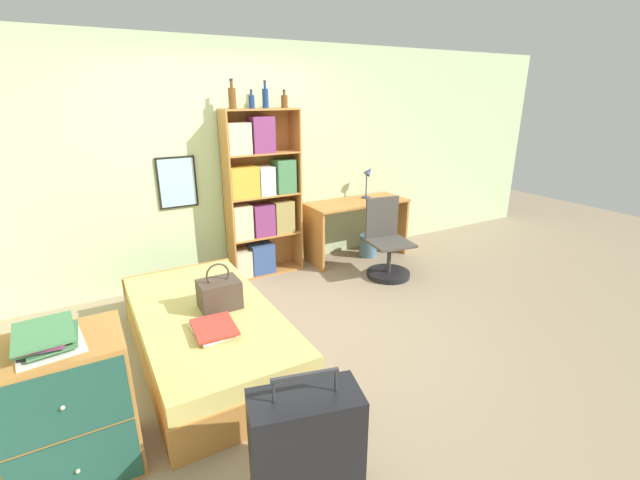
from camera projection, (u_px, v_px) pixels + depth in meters
ground_plane at (287, 333)px, 3.84m from camera, size 14.00×14.00×0.00m
wall_back at (221, 164)px, 4.73m from camera, size 10.00×0.09×2.60m
bed at (207, 333)px, 3.47m from camera, size 1.02×2.03×0.42m
handbag at (219, 294)px, 3.39m from camera, size 0.31×0.24×0.38m
book_stack_on_bed at (213, 329)px, 3.06m from camera, size 0.31×0.37×0.05m
suitcase at (306, 448)px, 2.19m from camera, size 0.61×0.41×0.78m
dresser at (70, 410)px, 2.32m from camera, size 0.64×0.50×0.83m
magazine_pile_on_dresser at (46, 338)px, 2.15m from camera, size 0.34×0.37×0.09m
bookcase at (259, 198)px, 4.85m from camera, size 0.85×0.30×1.89m
bottle_green at (232, 97)px, 4.36m from camera, size 0.08×0.08×0.29m
bottle_brown at (252, 101)px, 4.48m from camera, size 0.06×0.06×0.19m
bottle_clear at (265, 98)px, 4.59m from camera, size 0.07×0.07×0.28m
bottle_blue at (284, 101)px, 4.66m from camera, size 0.07×0.07×0.19m
desk at (357, 218)px, 5.48m from camera, size 1.31×0.54×0.75m
desk_lamp at (368, 177)px, 5.51m from camera, size 0.16×0.11×0.41m
desk_chair at (387, 252)px, 5.00m from camera, size 0.52×0.52×0.91m
waste_bin at (368, 245)px, 5.63m from camera, size 0.23×0.23×0.29m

